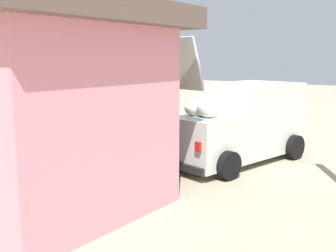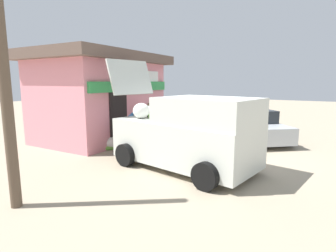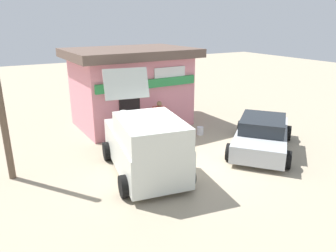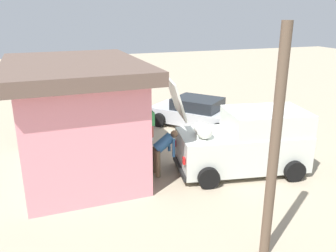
% 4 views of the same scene
% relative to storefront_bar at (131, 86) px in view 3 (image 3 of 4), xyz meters
% --- Properties ---
extents(ground_plane, '(60.00, 60.00, 0.00)m').
position_rel_storefront_bar_xyz_m(ground_plane, '(-0.37, -5.16, -1.80)').
color(ground_plane, tan).
extents(storefront_bar, '(5.58, 4.10, 3.47)m').
position_rel_storefront_bar_xyz_m(storefront_bar, '(0.00, 0.00, 0.00)').
color(storefront_bar, pink).
rests_on(storefront_bar, ground_plane).
extents(delivery_van, '(2.66, 4.49, 3.03)m').
position_rel_storefront_bar_xyz_m(delivery_van, '(-1.70, -4.94, -0.83)').
color(delivery_van, silver).
rests_on(delivery_van, ground_plane).
extents(parked_sedan, '(4.25, 4.00, 1.25)m').
position_rel_storefront_bar_xyz_m(parked_sedan, '(2.95, -5.30, -1.21)').
color(parked_sedan, '#B2B7BC').
rests_on(parked_sedan, ground_plane).
extents(vendor_standing, '(0.52, 0.46, 1.56)m').
position_rel_storefront_bar_xyz_m(vendor_standing, '(0.22, -2.30, -0.90)').
color(vendor_standing, '#4C4C51').
rests_on(vendor_standing, ground_plane).
extents(customer_bending, '(0.57, 0.79, 1.40)m').
position_rel_storefront_bar_xyz_m(customer_bending, '(-1.09, -2.39, -0.93)').
color(customer_bending, '#726047').
rests_on(customer_bending, ground_plane).
extents(unloaded_banana_pile, '(0.82, 0.87, 0.45)m').
position_rel_storefront_bar_xyz_m(unloaded_banana_pile, '(-1.16, -1.66, -1.60)').
color(unloaded_banana_pile, silver).
rests_on(unloaded_banana_pile, ground_plane).
extents(paint_bucket, '(0.29, 0.29, 0.33)m').
position_rel_storefront_bar_xyz_m(paint_bucket, '(1.91, -2.81, -1.63)').
color(paint_bucket, silver).
rests_on(paint_bucket, ground_plane).
extents(utility_pole, '(0.20, 0.20, 4.74)m').
position_rel_storefront_bar_xyz_m(utility_pole, '(-5.44, -3.20, 0.57)').
color(utility_pole, brown).
rests_on(utility_pole, ground_plane).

